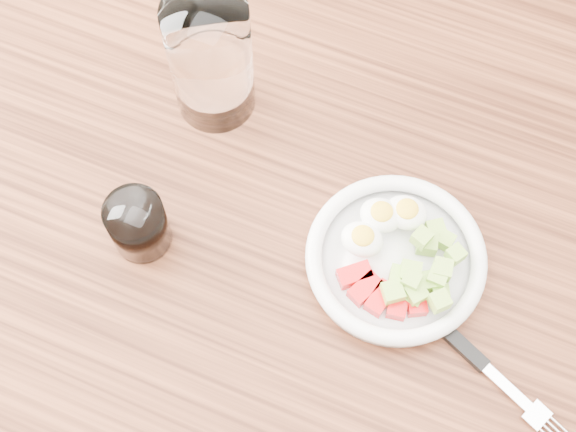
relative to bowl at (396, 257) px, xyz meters
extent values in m
plane|color=brown|center=(-0.11, -0.01, -0.79)|extent=(4.00, 4.00, 0.00)
cube|color=brown|center=(-0.76, 0.34, -0.42)|extent=(0.07, 0.07, 0.73)
cube|color=brown|center=(-0.11, -0.01, -0.04)|extent=(1.50, 0.90, 0.04)
cylinder|color=white|center=(0.00, 0.00, -0.01)|extent=(0.19, 0.19, 0.01)
torus|color=white|center=(0.00, 0.00, 0.00)|extent=(0.19, 0.19, 0.02)
cube|color=red|center=(-0.03, -0.04, 0.00)|extent=(0.04, 0.04, 0.02)
cube|color=red|center=(-0.02, -0.05, 0.00)|extent=(0.03, 0.04, 0.02)
cube|color=red|center=(0.00, -0.05, 0.00)|extent=(0.03, 0.04, 0.02)
cube|color=red|center=(0.02, -0.05, 0.00)|extent=(0.03, 0.04, 0.02)
cube|color=red|center=(0.03, -0.04, 0.00)|extent=(0.03, 0.04, 0.02)
ellipsoid|color=white|center=(-0.03, 0.04, 0.01)|extent=(0.05, 0.04, 0.03)
ellipsoid|color=yellow|center=(-0.03, 0.04, 0.02)|extent=(0.02, 0.02, 0.01)
ellipsoid|color=white|center=(-0.01, 0.05, 0.01)|extent=(0.05, 0.04, 0.03)
ellipsoid|color=yellow|center=(-0.01, 0.05, 0.02)|extent=(0.02, 0.02, 0.01)
ellipsoid|color=white|center=(-0.04, 0.00, 0.01)|extent=(0.05, 0.04, 0.03)
ellipsoid|color=yellow|center=(-0.04, 0.00, 0.02)|extent=(0.02, 0.02, 0.01)
cube|color=#A1C54C|center=(0.02, -0.03, 0.00)|extent=(0.03, 0.03, 0.02)
cube|color=#A1C54C|center=(0.01, -0.04, 0.01)|extent=(0.03, 0.03, 0.02)
cube|color=#A1C54C|center=(0.01, -0.02, 0.01)|extent=(0.02, 0.02, 0.02)
cube|color=#A1C54C|center=(0.03, 0.04, 0.00)|extent=(0.03, 0.03, 0.02)
cube|color=#A1C54C|center=(0.02, -0.02, 0.01)|extent=(0.02, 0.02, 0.02)
cube|color=#A1C54C|center=(0.06, -0.04, 0.02)|extent=(0.03, 0.03, 0.02)
cube|color=#A1C54C|center=(0.01, -0.04, 0.01)|extent=(0.02, 0.02, 0.02)
cube|color=#A1C54C|center=(0.04, -0.02, 0.01)|extent=(0.03, 0.03, 0.02)
cube|color=#A1C54C|center=(0.02, -0.03, 0.02)|extent=(0.02, 0.02, 0.02)
cube|color=#A1C54C|center=(0.03, 0.03, 0.01)|extent=(0.03, 0.03, 0.02)
cube|color=#A1C54C|center=(0.05, -0.01, 0.02)|extent=(0.02, 0.02, 0.02)
cube|color=#A1C54C|center=(0.06, 0.02, 0.02)|extent=(0.02, 0.02, 0.02)
cube|color=#A1C54C|center=(0.04, 0.04, 0.01)|extent=(0.02, 0.02, 0.02)
cube|color=#A1C54C|center=(0.03, -0.04, 0.00)|extent=(0.02, 0.02, 0.02)
cube|color=#A1C54C|center=(0.02, 0.02, 0.02)|extent=(0.02, 0.02, 0.02)
cube|color=#A1C54C|center=(0.03, -0.03, 0.01)|extent=(0.03, 0.03, 0.02)
cube|color=#A1C54C|center=(0.06, -0.02, 0.01)|extent=(0.02, 0.02, 0.02)
cube|color=#A1C54C|center=(0.05, 0.00, 0.02)|extent=(0.02, 0.02, 0.02)
cube|color=black|center=(0.08, -0.05, -0.01)|extent=(0.10, 0.06, 0.01)
cube|color=silver|center=(0.15, -0.09, -0.01)|extent=(0.06, 0.03, 0.00)
cube|color=silver|center=(0.19, -0.10, -0.01)|extent=(0.03, 0.03, 0.00)
cylinder|color=silver|center=(0.22, -0.10, -0.01)|extent=(0.04, 0.02, 0.00)
cylinder|color=white|center=(-0.26, 0.11, 0.07)|extent=(0.09, 0.09, 0.17)
cylinder|color=white|center=(-0.27, -0.08, 0.02)|extent=(0.06, 0.06, 0.07)
cylinder|color=black|center=(-0.27, -0.08, 0.02)|extent=(0.06, 0.06, 0.06)
camera|label=1|loc=(0.01, -0.32, 0.80)|focal=50.00mm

